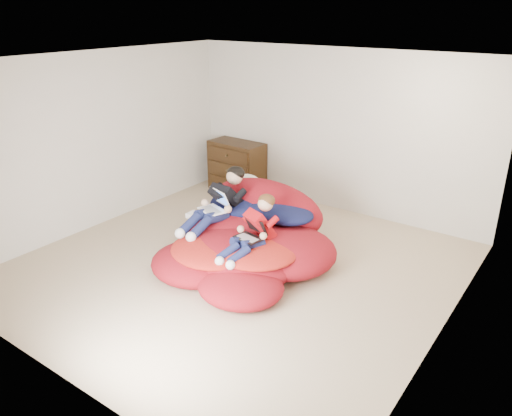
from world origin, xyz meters
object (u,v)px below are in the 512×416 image
(older_boy, at_px, (221,200))
(laptop_white, at_px, (216,204))
(beanbag_pile, at_px, (248,238))
(laptop_black, at_px, (252,232))
(dresser, at_px, (237,166))
(younger_boy, at_px, (254,227))

(older_boy, height_order, laptop_white, older_boy)
(beanbag_pile, distance_m, laptop_black, 0.54)
(dresser, xyz_separation_m, younger_boy, (1.97, -2.21, 0.17))
(dresser, xyz_separation_m, older_boy, (1.18, -1.88, 0.23))
(dresser, xyz_separation_m, laptop_black, (1.97, -2.27, 0.12))
(dresser, height_order, older_boy, older_boy)
(younger_boy, xyz_separation_m, laptop_black, (0.00, -0.06, -0.05))
(dresser, distance_m, younger_boy, 2.96)
(beanbag_pile, distance_m, older_boy, 0.64)
(younger_boy, bearing_deg, dresser, 131.65)
(beanbag_pile, height_order, younger_boy, younger_boy)
(beanbag_pile, bearing_deg, laptop_white, -174.16)
(dresser, bearing_deg, older_boy, -57.95)
(older_boy, distance_m, younger_boy, 0.86)
(dresser, height_order, younger_boy, younger_boy)
(dresser, relative_size, laptop_white, 2.14)
(younger_boy, bearing_deg, laptop_black, -90.00)
(younger_boy, bearing_deg, laptop_white, 163.59)
(beanbag_pile, distance_m, laptop_white, 0.62)
(older_boy, distance_m, laptop_black, 0.89)
(beanbag_pile, relative_size, older_boy, 1.97)
(beanbag_pile, xyz_separation_m, younger_boy, (0.31, -0.28, 0.34))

